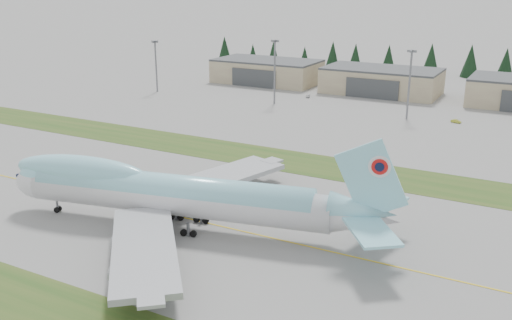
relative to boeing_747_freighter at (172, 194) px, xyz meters
The scene contains 10 objects.
ground 14.20m from the boeing_747_freighter, 21.93° to the left, with size 7000.00×7000.00×0.00m, color slate.
grass_strip_far 51.39m from the boeing_747_freighter, 77.01° to the left, with size 400.00×18.00×0.08m, color #2A4C1B.
taxiway_line_main 14.20m from the boeing_747_freighter, 21.93° to the left, with size 400.00×0.40×0.02m, color gold.
boeing_747_freighter is the anchor object (origin of this frame).
hangar_left 165.24m from the boeing_747_freighter, 110.76° to the left, with size 48.00×26.60×10.80m.
hangar_center 154.55m from the boeing_747_freighter, 91.32° to the left, with size 48.00×26.60×10.80m.
floodlight_masts 113.90m from the boeing_747_freighter, 95.44° to the left, with size 159.63×5.32×24.69m.
service_vehicle_a 134.24m from the boeing_747_freighter, 101.79° to the left, with size 1.53×3.80×1.30m, color silver.
service_vehicle_b 120.45m from the boeing_747_freighter, 73.40° to the left, with size 1.22×3.46×1.14m, color #A8AF2B.
conifer_belt 218.29m from the boeing_747_freighter, 82.24° to the left, with size 272.11×15.61×16.74m.
Camera 1 is at (52.33, -88.41, 47.30)m, focal length 40.00 mm.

